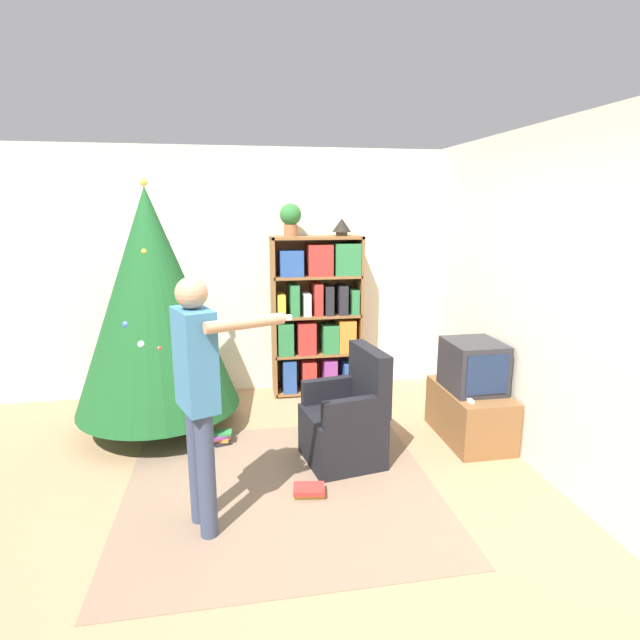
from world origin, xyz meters
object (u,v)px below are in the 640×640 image
standing_person (198,386)px  potted_plant (291,217)px  television (473,366)px  table_lamp (342,226)px  christmas_tree (153,301)px  armchair (347,422)px  bookshelf (317,317)px

standing_person → potted_plant: potted_plant is taller
television → potted_plant: 2.31m
television → table_lamp: size_ratio=2.51×
standing_person → table_lamp: (1.36, 2.26, 0.85)m
potted_plant → christmas_tree: bearing=-152.2°
armchair → potted_plant: (-0.25, 1.56, 1.57)m
christmas_tree → standing_person: 1.66m
armchair → potted_plant: bearing=179.4°
standing_person → christmas_tree: bearing=174.9°
television → table_lamp: 1.97m
bookshelf → armchair: 1.63m
bookshelf → christmas_tree: christmas_tree is taller
bookshelf → table_lamp: (0.26, 0.01, 0.96)m
table_lamp → television: bearing=-57.6°
television → table_lamp: bearing=122.4°
standing_person → table_lamp: size_ratio=8.07×
christmas_tree → table_lamp: (1.84, 0.69, 0.61)m
christmas_tree → potted_plant: bearing=27.8°
bookshelf → standing_person: size_ratio=1.06×
television → bookshelf: bearing=129.8°
standing_person → potted_plant: 2.58m
armchair → table_lamp: table_lamp is taller
armchair → christmas_tree: bearing=-129.2°
standing_person → potted_plant: (0.83, 2.26, 0.94)m
bookshelf → standing_person: 2.50m
potted_plant → television: bearing=-44.2°
television → standing_person: 2.42m
potted_plant → table_lamp: bearing=0.0°
standing_person → television: bearing=89.9°
christmas_tree → potted_plant: (1.30, 0.69, 0.70)m
bookshelf → armchair: (-0.02, -1.55, -0.52)m
potted_plant → table_lamp: size_ratio=1.64×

